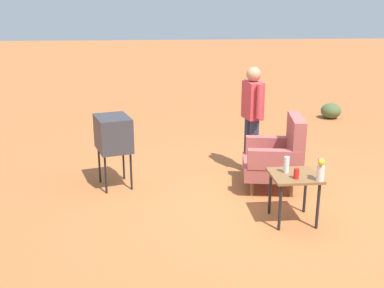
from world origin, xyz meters
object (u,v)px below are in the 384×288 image
(side_table, at_px, (294,181))
(flower_vase, at_px, (321,168))
(armchair, at_px, (278,156))
(bottle_short_clear, at_px, (287,165))
(soda_can_red, at_px, (296,174))
(person_standing, at_px, (252,113))
(tv_on_stand, at_px, (113,134))

(side_table, distance_m, flower_vase, 0.39)
(armchair, relative_size, bottle_short_clear, 5.30)
(side_table, relative_size, flower_vase, 2.25)
(soda_can_red, bearing_deg, side_table, 168.41)
(person_standing, height_order, bottle_short_clear, person_standing)
(armchair, xyz_separation_m, tv_on_stand, (-0.33, -2.29, 0.28))
(tv_on_stand, relative_size, person_standing, 0.63)
(side_table, bearing_deg, tv_on_stand, -121.13)
(side_table, height_order, person_standing, person_standing)
(tv_on_stand, height_order, bottle_short_clear, tv_on_stand)
(side_table, distance_m, soda_can_red, 0.20)
(bottle_short_clear, height_order, flower_vase, flower_vase)
(tv_on_stand, bearing_deg, armchair, 81.78)
(bottle_short_clear, bearing_deg, soda_can_red, 16.90)
(armchair, bearing_deg, side_table, -4.92)
(side_table, xyz_separation_m, tv_on_stand, (-1.33, -2.20, 0.27))
(side_table, relative_size, person_standing, 0.36)
(bottle_short_clear, height_order, soda_can_red, bottle_short_clear)
(bottle_short_clear, relative_size, soda_can_red, 1.64)
(bottle_short_clear, bearing_deg, tv_on_stand, -120.84)
(tv_on_stand, xyz_separation_m, person_standing, (-0.41, 2.06, 0.16))
(side_table, bearing_deg, armchair, 175.08)
(person_standing, height_order, flower_vase, person_standing)
(armchair, height_order, side_table, armchair)
(person_standing, bearing_deg, soda_can_red, 3.42)
(side_table, bearing_deg, flower_vase, 44.58)
(person_standing, distance_m, bottle_short_clear, 1.69)
(bottle_short_clear, xyz_separation_m, soda_can_red, (0.20, 0.06, -0.04))
(tv_on_stand, relative_size, flower_vase, 3.89)
(soda_can_red, bearing_deg, tv_on_stand, -123.88)
(bottle_short_clear, bearing_deg, person_standing, -178.23)
(side_table, xyz_separation_m, soda_can_red, (0.13, -0.03, 0.15))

